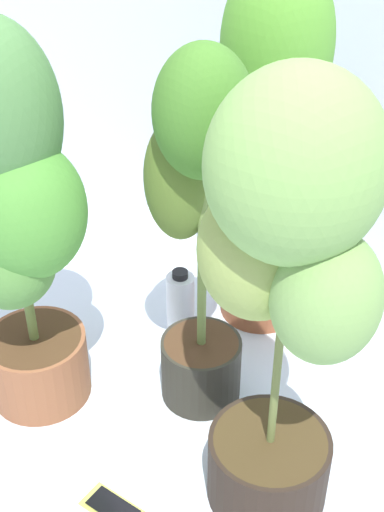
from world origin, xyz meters
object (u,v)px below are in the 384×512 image
at_px(cell_phone, 113,508).
at_px(nutrient_bottle, 180,302).
at_px(potted_plant_front_left, 11,211).
at_px(potted_plant_back_center, 273,122).
at_px(potted_plant_front_right, 286,275).
at_px(potted_plant_center, 196,213).

relative_size(cell_phone, nutrient_bottle, 0.77).
relative_size(potted_plant_front_left, cell_phone, 6.37).
distance_m(potted_plant_back_center, potted_plant_front_left, 0.69).
distance_m(potted_plant_front_right, potted_plant_front_left, 0.64).
relative_size(potted_plant_back_center, cell_phone, 6.70).
distance_m(potted_plant_center, potted_plant_front_left, 0.40).
relative_size(potted_plant_front_right, potted_plant_back_center, 0.96).
bearing_deg(potted_plant_front_left, nutrient_bottle, 63.26).
bearing_deg(potted_plant_back_center, cell_phone, -91.78).
xyz_separation_m(potted_plant_front_right, potted_plant_front_left, (-0.64, 0.02, -0.05)).
relative_size(potted_plant_center, cell_phone, 6.02).
xyz_separation_m(potted_plant_front_right, potted_plant_center, (-0.28, 0.22, -0.06)).
xyz_separation_m(cell_phone, nutrient_bottle, (-0.15, 0.62, 0.09)).
height_order(potted_plant_front_right, potted_plant_front_left, potted_plant_front_right).
bearing_deg(potted_plant_front_left, cell_phone, -31.47).
bearing_deg(potted_plant_center, cell_phone, -89.51).
bearing_deg(potted_plant_front_right, nutrient_bottle, 136.10).
relative_size(potted_plant_center, nutrient_bottle, 4.62).
relative_size(potted_plant_front_right, potted_plant_front_left, 1.01).
distance_m(potted_plant_center, cell_phone, 0.67).
height_order(cell_phone, nutrient_bottle, nutrient_bottle).
height_order(potted_plant_center, cell_phone, potted_plant_center).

